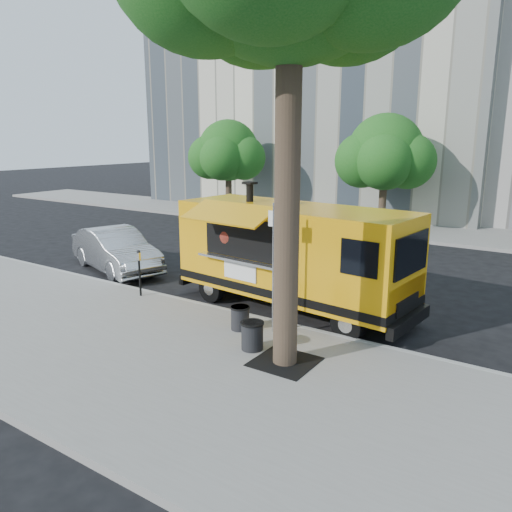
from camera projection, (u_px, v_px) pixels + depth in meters
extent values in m
plane|color=black|center=(255.00, 307.00, 13.72)|extent=(120.00, 120.00, 0.00)
cube|color=gray|center=(149.00, 356.00, 10.47)|extent=(60.00, 6.00, 0.15)
cube|color=#999993|center=(235.00, 314.00, 12.95)|extent=(60.00, 0.14, 0.16)
cube|color=gray|center=(406.00, 230.00, 24.65)|extent=(60.00, 5.00, 0.15)
cube|color=beige|center=(338.00, 21.00, 33.04)|extent=(22.00, 14.00, 24.00)
cylinder|color=#33261C|center=(287.00, 201.00, 9.26)|extent=(0.48, 0.48, 6.50)
cube|color=black|center=(285.00, 362.00, 10.02)|extent=(1.20, 1.20, 0.02)
cylinder|color=#33261C|center=(229.00, 192.00, 28.73)|extent=(0.36, 0.36, 2.60)
sphere|color=#155115|center=(228.00, 150.00, 28.18)|extent=(3.42, 3.42, 3.42)
cylinder|color=#33261C|center=(382.00, 202.00, 24.21)|extent=(0.36, 0.36, 2.60)
sphere|color=#155115|center=(385.00, 152.00, 23.65)|extent=(3.60, 3.60, 3.60)
cylinder|color=silver|center=(273.00, 269.00, 11.25)|extent=(0.06, 0.06, 3.00)
cube|color=white|center=(274.00, 219.00, 10.98)|extent=(0.28, 0.02, 0.35)
cylinder|color=black|center=(140.00, 278.00, 14.09)|extent=(0.06, 0.06, 1.05)
cube|color=silver|center=(139.00, 256.00, 13.94)|extent=(0.10, 0.08, 0.22)
sphere|color=black|center=(138.00, 252.00, 13.91)|extent=(0.11, 0.11, 0.11)
cube|color=#F3A50C|center=(293.00, 250.00, 13.15)|extent=(6.60, 2.82, 2.32)
cube|color=black|center=(292.00, 284.00, 13.37)|extent=(6.62, 2.84, 0.22)
cube|color=black|center=(409.00, 321.00, 11.41)|extent=(0.39, 2.07, 0.30)
cube|color=black|center=(206.00, 273.00, 15.47)|extent=(0.39, 2.07, 0.30)
cube|color=black|center=(412.00, 254.00, 11.08)|extent=(0.23, 1.73, 0.94)
cylinder|color=black|center=(348.00, 324.00, 11.40)|extent=(0.81, 0.36, 0.79)
cylinder|color=black|center=(383.00, 304.00, 12.76)|extent=(0.81, 0.36, 0.79)
cylinder|color=black|center=(212.00, 288.00, 14.08)|extent=(0.81, 0.36, 0.79)
cylinder|color=black|center=(253.00, 275.00, 15.44)|extent=(0.81, 0.36, 0.79)
cube|color=black|center=(242.00, 238.00, 12.85)|extent=(2.37, 0.42, 1.04)
cube|color=silver|center=(238.00, 260.00, 12.86)|extent=(2.59, 0.61, 0.06)
cube|color=#F3A50C|center=(228.00, 213.00, 12.29)|extent=(2.55, 1.18, 0.42)
cube|color=white|center=(240.00, 271.00, 12.99)|extent=(1.08, 0.15, 0.49)
cylinder|color=black|center=(250.00, 193.00, 13.74)|extent=(0.20, 0.20, 0.54)
sphere|color=silver|center=(286.00, 202.00, 13.26)|extent=(0.55, 0.55, 0.55)
sphere|color=maroon|center=(234.00, 235.00, 13.41)|extent=(0.83, 0.83, 0.83)
cylinder|color=#FF590C|center=(228.00, 242.00, 13.27)|extent=(0.35, 0.15, 0.34)
imported|color=#B3B6BB|center=(116.00, 250.00, 17.26)|extent=(4.72, 2.86, 1.47)
cylinder|color=black|center=(240.00, 318.00, 11.67)|extent=(0.43, 0.43, 0.56)
cylinder|color=black|center=(240.00, 307.00, 11.61)|extent=(0.47, 0.47, 0.04)
cylinder|color=black|center=(252.00, 336.00, 10.57)|extent=(0.47, 0.47, 0.61)
cylinder|color=black|center=(252.00, 323.00, 10.50)|extent=(0.51, 0.51, 0.04)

